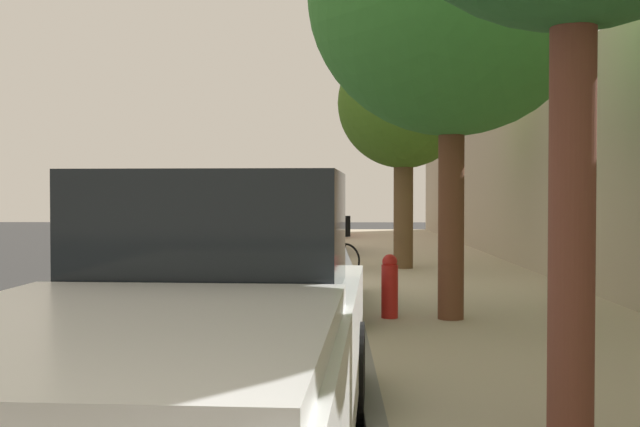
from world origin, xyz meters
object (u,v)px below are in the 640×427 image
(parked_pickup_white_nearest, at_px, (188,346))
(parked_sedan_red_far, at_px, (317,220))
(street_tree_corner, at_px, (404,105))
(fire_hydrant, at_px, (390,286))
(cyclist_with_backpack, at_px, (336,231))
(parked_sedan_grey_second, at_px, (287,266))
(parked_sedan_black_mid, at_px, (308,231))
(bicycle_at_curb, at_px, (326,258))

(parked_pickup_white_nearest, bearing_deg, parked_sedan_red_far, 89.49)
(street_tree_corner, xyz_separation_m, fire_hydrant, (-0.79, -6.90, -3.14))
(cyclist_with_backpack, relative_size, street_tree_corner, 0.33)
(parked_pickup_white_nearest, height_order, parked_sedan_grey_second, parked_pickup_white_nearest)
(cyclist_with_backpack, bearing_deg, parked_sedan_black_mid, 98.22)
(parked_sedan_red_far, distance_m, cyclist_with_backpack, 13.90)
(parked_pickup_white_nearest, height_order, cyclist_with_backpack, parked_pickup_white_nearest)
(parked_sedan_black_mid, bearing_deg, parked_sedan_red_far, 89.38)
(bicycle_at_curb, height_order, cyclist_with_backpack, cyclist_with_backpack)
(parked_sedan_red_far, xyz_separation_m, bicycle_at_curb, (0.47, -13.41, -0.36))
(parked_pickup_white_nearest, xyz_separation_m, cyclist_with_backpack, (0.92, 12.03, 0.10))
(parked_sedan_black_mid, bearing_deg, fire_hydrant, -82.93)
(parked_sedan_grey_second, xyz_separation_m, street_tree_corner, (2.20, 5.86, 2.98))
(parked_sedan_red_far, xyz_separation_m, street_tree_corner, (2.16, -13.31, 2.98))
(parked_sedan_grey_second, relative_size, cyclist_with_backpack, 2.68)
(parked_sedan_grey_second, height_order, parked_sedan_red_far, same)
(parked_sedan_grey_second, xyz_separation_m, fire_hydrant, (1.41, -1.03, -0.16))
(parked_sedan_grey_second, distance_m, street_tree_corner, 6.94)
(parked_pickup_white_nearest, bearing_deg, parked_sedan_grey_second, 88.36)
(bicycle_at_curb, bearing_deg, parked_sedan_black_mid, 96.48)
(bicycle_at_curb, relative_size, cyclist_with_backpack, 0.89)
(parked_sedan_grey_second, relative_size, parked_sedan_red_far, 0.98)
(street_tree_corner, bearing_deg, cyclist_with_backpack, -158.92)
(parked_sedan_grey_second, height_order, fire_hydrant, parked_sedan_grey_second)
(parked_sedan_red_far, bearing_deg, bicycle_at_curb, -87.98)
(parked_pickup_white_nearest, bearing_deg, bicycle_at_curb, 86.78)
(bicycle_at_curb, bearing_deg, parked_sedan_red_far, 92.02)
(parked_sedan_red_far, bearing_deg, parked_pickup_white_nearest, -90.51)
(parked_pickup_white_nearest, height_order, street_tree_corner, street_tree_corner)
(cyclist_with_backpack, distance_m, fire_hydrant, 6.38)
(street_tree_corner, bearing_deg, parked_sedan_grey_second, -110.54)
(fire_hydrant, bearing_deg, parked_sedan_red_far, 93.87)
(parked_pickup_white_nearest, height_order, bicycle_at_curb, parked_pickup_white_nearest)
(parked_pickup_white_nearest, relative_size, parked_sedan_red_far, 1.20)
(parked_sedan_black_mid, xyz_separation_m, fire_hydrant, (1.46, -11.77, -0.16))
(parked_pickup_white_nearest, distance_m, fire_hydrant, 5.93)
(parked_sedan_black_mid, distance_m, fire_hydrant, 11.86)
(bicycle_at_curb, distance_m, fire_hydrant, 6.86)
(parked_sedan_grey_second, height_order, cyclist_with_backpack, cyclist_with_backpack)
(parked_sedan_red_far, height_order, fire_hydrant, parked_sedan_red_far)
(parked_sedan_grey_second, relative_size, fire_hydrant, 5.27)
(parked_sedan_black_mid, xyz_separation_m, cyclist_with_backpack, (0.78, -5.44, 0.25))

